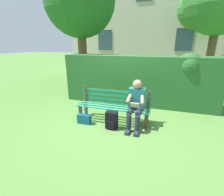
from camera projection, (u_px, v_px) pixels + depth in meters
The scene contains 9 objects.
ground at pixel (113, 121), 4.29m from camera, with size 60.00×60.00×0.00m, color #517F38.
park_bench at pixel (114, 105), 4.22m from camera, with size 1.90×0.49×0.86m.
person_seated at pixel (136, 103), 3.84m from camera, with size 0.44×0.73×1.16m.
hedge_backdrop at pixel (139, 79), 5.34m from camera, with size 4.92×0.88×1.72m.
tree at pixel (78, 4), 6.38m from camera, with size 2.91×2.77×4.93m.
building_facade at pixel (146, 12), 10.37m from camera, with size 9.30×3.08×7.73m.
backpack at pixel (112, 120), 3.87m from camera, with size 0.28×0.24×0.43m.
handbag at pixel (84, 118), 4.13m from camera, with size 0.34×0.14×0.40m.
tree_far at pixel (217, 0), 6.62m from camera, with size 3.08×2.94×5.21m.
Camera 1 is at (-1.12, 3.70, 1.97)m, focal length 25.74 mm.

